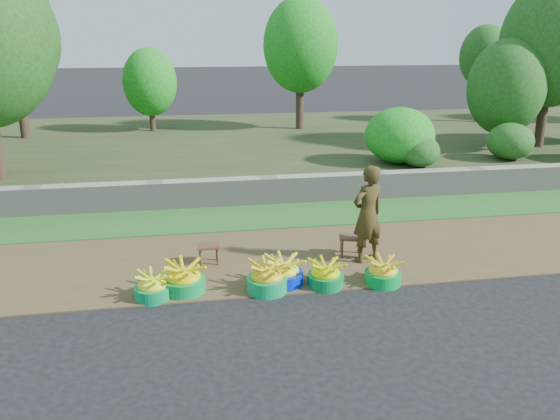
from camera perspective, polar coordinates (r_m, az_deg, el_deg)
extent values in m
plane|color=black|center=(7.22, 3.82, -8.66)|extent=(120.00, 120.00, 0.00)
cube|color=brown|center=(8.32, 1.81, -4.87)|extent=(80.00, 2.50, 0.02)
cube|color=#296825|center=(10.17, -0.45, -0.59)|extent=(80.00, 1.50, 0.04)
cube|color=gray|center=(10.90, -1.19, 2.05)|extent=(80.00, 0.35, 0.55)
cube|color=#343F1F|center=(15.64, -3.92, 6.67)|extent=(80.00, 10.00, 0.50)
cylinder|color=#37281D|center=(19.68, 20.18, 11.06)|extent=(0.23, 0.23, 1.65)
ellipsoid|color=#21591B|center=(19.60, 20.59, 14.83)|extent=(1.59, 1.59, 1.99)
cylinder|color=#37281D|center=(14.76, 22.10, 7.72)|extent=(0.17, 0.17, 0.99)
ellipsoid|color=#21591B|center=(14.65, 22.57, 11.75)|extent=(1.85, 1.85, 2.31)
cylinder|color=#37281D|center=(16.99, -25.43, 10.08)|extent=(0.25, 0.25, 1.94)
ellipsoid|color=#21591B|center=(16.91, -26.21, 15.81)|extent=(2.47, 2.47, 3.09)
cylinder|color=#37281D|center=(17.05, 2.09, 11.52)|extent=(0.24, 0.24, 1.81)
ellipsoid|color=#1D8F1E|center=(16.96, 2.15, 16.83)|extent=(2.24, 2.24, 2.80)
cylinder|color=#37281D|center=(15.59, 25.77, 9.29)|extent=(0.24, 0.24, 1.82)
ellipsoid|color=#21591B|center=(15.49, 26.60, 15.37)|extent=(2.51, 2.51, 3.14)
cylinder|color=#37281D|center=(17.11, -13.23, 9.67)|extent=(0.17, 0.17, 0.96)
ellipsoid|color=#1D8F1E|center=(17.01, -13.45, 12.87)|extent=(1.59, 1.59, 1.99)
ellipsoid|color=#21591B|center=(12.25, 14.37, 5.98)|extent=(0.87, 0.87, 0.69)
ellipsoid|color=#1D8F1E|center=(12.51, 12.39, 7.63)|extent=(1.55, 1.55, 1.24)
ellipsoid|color=#21591B|center=(13.68, 22.92, 6.63)|extent=(1.05, 1.05, 0.84)
cylinder|color=#088C4B|center=(7.22, -13.12, -8.36)|extent=(0.47, 0.47, 0.17)
ellipsoid|color=#DCFA1D|center=(7.16, -13.19, -7.41)|extent=(0.41, 0.41, 0.27)
cylinder|color=#099140|center=(7.29, -9.98, -7.75)|extent=(0.56, 0.56, 0.20)
ellipsoid|color=yellow|center=(7.23, -10.05, -6.63)|extent=(0.49, 0.49, 0.32)
cylinder|color=#0B9B51|center=(7.22, -1.35, -7.75)|extent=(0.54, 0.54, 0.20)
ellipsoid|color=gold|center=(7.16, -1.35, -6.65)|extent=(0.48, 0.48, 0.31)
cylinder|color=#0023DA|center=(7.38, 0.33, -7.16)|extent=(0.54, 0.54, 0.19)
ellipsoid|color=#FAF81F|center=(7.32, 0.33, -6.09)|extent=(0.47, 0.47, 0.31)
cylinder|color=#067E3A|center=(7.38, 4.77, -7.32)|extent=(0.48, 0.48, 0.17)
ellipsoid|color=#CADC00|center=(7.32, 4.80, -6.36)|extent=(0.43, 0.43, 0.28)
cylinder|color=#00A139|center=(7.55, 10.68, -6.96)|extent=(0.49, 0.49, 0.18)
ellipsoid|color=gold|center=(7.50, 10.73, -6.01)|extent=(0.43, 0.43, 0.28)
cube|color=#503225|center=(8.03, -7.49, -3.77)|extent=(0.32, 0.25, 0.04)
cylinder|color=#503225|center=(8.00, -8.30, -4.97)|extent=(0.03, 0.03, 0.25)
cylinder|color=#503225|center=(8.01, -6.54, -4.88)|extent=(0.03, 0.03, 0.25)
cylinder|color=#503225|center=(8.16, -8.34, -4.52)|extent=(0.03, 0.03, 0.25)
cylinder|color=#503225|center=(8.17, -6.62, -4.43)|extent=(0.03, 0.03, 0.25)
cube|color=#503225|center=(8.33, 7.42, -2.84)|extent=(0.40, 0.34, 0.04)
cylinder|color=#503225|center=(8.29, 6.50, -4.03)|extent=(0.04, 0.04, 0.26)
cylinder|color=#503225|center=(8.31, 8.32, -4.05)|extent=(0.04, 0.04, 0.26)
cylinder|color=#503225|center=(8.46, 6.45, -3.58)|extent=(0.04, 0.04, 0.26)
cylinder|color=#503225|center=(8.48, 8.23, -3.60)|extent=(0.04, 0.04, 0.26)
imported|color=black|center=(8.00, 9.14, -0.43)|extent=(0.62, 0.52, 1.45)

